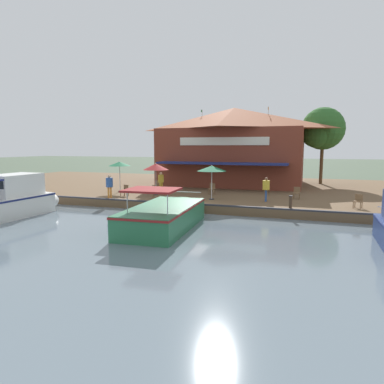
% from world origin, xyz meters
% --- Properties ---
extents(ground_plane, '(220.00, 220.00, 0.00)m').
position_xyz_m(ground_plane, '(0.00, 0.00, 0.00)').
color(ground_plane, '#4C5B47').
extents(quay_deck, '(22.00, 56.00, 0.60)m').
position_xyz_m(quay_deck, '(-11.00, 0.00, 0.30)').
color(quay_deck, brown).
rests_on(quay_deck, ground).
extents(quay_edge_fender, '(0.20, 50.40, 0.10)m').
position_xyz_m(quay_edge_fender, '(-0.10, 0.00, 0.65)').
color(quay_edge_fender, '#2D2D33').
rests_on(quay_edge_fender, quay_deck).
extents(waterfront_restaurant, '(11.12, 13.96, 7.53)m').
position_xyz_m(waterfront_restaurant, '(-13.50, 0.16, 4.44)').
color(waterfront_restaurant, brown).
rests_on(waterfront_restaurant, quay_deck).
extents(patio_umbrella_back_row, '(2.05, 2.05, 2.44)m').
position_xyz_m(patio_umbrella_back_row, '(-2.63, 0.90, 2.80)').
color(patio_umbrella_back_row, '#B7B7B7').
rests_on(patio_umbrella_back_row, quay_deck).
extents(patio_umbrella_near_quay_edge, '(1.97, 1.97, 2.47)m').
position_xyz_m(patio_umbrella_near_quay_edge, '(-3.52, -3.82, 2.79)').
color(patio_umbrella_near_quay_edge, '#B7B7B7').
rests_on(patio_umbrella_near_quay_edge, quay_deck).
extents(patio_umbrella_mid_patio_left, '(1.82, 1.82, 2.54)m').
position_xyz_m(patio_umbrella_mid_patio_left, '(-4.23, -7.42, 2.91)').
color(patio_umbrella_mid_patio_left, '#B7B7B7').
rests_on(patio_umbrella_mid_patio_left, quay_deck).
extents(cafe_chair_facing_river, '(0.46, 0.46, 0.85)m').
position_xyz_m(cafe_chair_facing_river, '(-5.29, 0.20, 1.08)').
color(cafe_chair_facing_river, brown).
rests_on(cafe_chair_facing_river, quay_deck).
extents(cafe_chair_mid_patio, '(0.58, 0.58, 0.85)m').
position_xyz_m(cafe_chair_mid_patio, '(-6.03, -4.92, 1.08)').
color(cafe_chair_mid_patio, brown).
rests_on(cafe_chair_mid_patio, quay_deck).
extents(cafe_chair_under_first_umbrella, '(0.47, 0.47, 0.85)m').
position_xyz_m(cafe_chair_under_first_umbrella, '(-4.87, 6.61, 1.08)').
color(cafe_chair_under_first_umbrella, brown).
rests_on(cafe_chair_under_first_umbrella, quay_deck).
extents(cafe_chair_back_row_seat, '(0.56, 0.56, 0.85)m').
position_xyz_m(cafe_chair_back_row_seat, '(-2.16, 10.28, 1.08)').
color(cafe_chair_back_row_seat, brown).
rests_on(cafe_chair_back_row_seat, quay_deck).
extents(cafe_chair_far_corner_seat, '(0.52, 0.52, 0.85)m').
position_xyz_m(cafe_chair_far_corner_seat, '(-1.84, -3.04, 1.08)').
color(cafe_chair_far_corner_seat, brown).
rests_on(cafe_chair_far_corner_seat, quay_deck).
extents(cafe_chair_beside_entrance, '(0.53, 0.53, 0.85)m').
position_xyz_m(cafe_chair_beside_entrance, '(-2.18, -5.79, 1.08)').
color(cafe_chair_beside_entrance, brown).
rests_on(cafe_chair_beside_entrance, quay_deck).
extents(person_at_quay_edge, '(0.46, 0.46, 1.62)m').
position_xyz_m(person_at_quay_edge, '(-5.29, -4.18, 1.61)').
color(person_at_quay_edge, gold).
rests_on(person_at_quay_edge, quay_deck).
extents(person_mid_patio, '(0.49, 0.49, 1.73)m').
position_xyz_m(person_mid_patio, '(-0.70, -6.19, 1.69)').
color(person_mid_patio, orange).
rests_on(person_mid_patio, quay_deck).
extents(person_near_entrance, '(0.47, 0.47, 1.66)m').
position_xyz_m(person_near_entrance, '(-2.96, 4.66, 1.64)').
color(person_near_entrance, '#2D5193').
rests_on(person_near_entrance, quay_deck).
extents(motorboat_distant_upstream, '(7.80, 3.25, 2.27)m').
position_xyz_m(motorboat_distant_upstream, '(3.76, 0.24, 0.73)').
color(motorboat_distant_upstream, '#287047').
rests_on(motorboat_distant_upstream, river_water).
extents(motorboat_mid_row, '(7.49, 2.78, 2.57)m').
position_xyz_m(motorboat_mid_row, '(4.58, -9.78, 1.03)').
color(motorboat_mid_row, silver).
rests_on(motorboat_mid_row, river_water).
extents(mooring_post, '(0.22, 0.22, 0.85)m').
position_xyz_m(mooring_post, '(-0.35, 6.40, 1.03)').
color(mooring_post, '#473323').
rests_on(mooring_post, quay_deck).
extents(tree_behind_restaurant, '(4.39, 4.18, 7.58)m').
position_xyz_m(tree_behind_restaurant, '(-15.99, 8.40, 5.97)').
color(tree_behind_restaurant, brown).
rests_on(tree_behind_restaurant, quay_deck).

